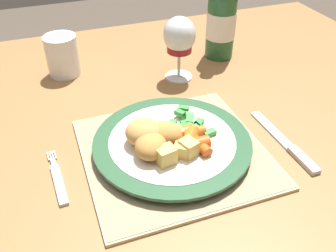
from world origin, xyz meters
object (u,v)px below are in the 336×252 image
(dinner_plate, at_px, (172,144))
(table_knife, at_px, (288,145))
(drinking_cup, at_px, (62,55))
(bottle, at_px, (222,15))
(wine_glass, at_px, (179,38))
(fork, at_px, (58,180))
(dining_table, at_px, (129,145))

(dinner_plate, bearing_deg, table_knife, -16.80)
(drinking_cup, bearing_deg, bottle, -5.64)
(wine_glass, xyz_separation_m, drinking_cup, (-0.25, 0.11, -0.05))
(fork, distance_m, table_knife, 0.40)
(dining_table, distance_m, drinking_cup, 0.26)
(fork, distance_m, wine_glass, 0.41)
(dining_table, bearing_deg, dinner_plate, -71.77)
(bottle, bearing_deg, table_knife, -96.68)
(fork, height_order, bottle, bottle)
(wine_glass, bearing_deg, drinking_cup, 156.27)
(dining_table, relative_size, fork, 11.09)
(dinner_plate, height_order, drinking_cup, drinking_cup)
(wine_glass, bearing_deg, table_knife, -72.89)
(fork, bearing_deg, table_knife, -7.47)
(fork, bearing_deg, dining_table, 44.54)
(fork, bearing_deg, drinking_cup, 80.57)
(bottle, bearing_deg, wine_glass, -152.81)
(dining_table, bearing_deg, table_knife, -39.33)
(table_knife, distance_m, wine_glass, 0.33)
(dining_table, relative_size, dinner_plate, 5.34)
(table_knife, relative_size, wine_glass, 1.31)
(fork, relative_size, bottle, 0.46)
(dining_table, relative_size, drinking_cup, 15.66)
(dinner_plate, relative_size, fork, 2.08)
(fork, relative_size, table_knife, 0.69)
(dinner_plate, height_order, wine_glass, wine_glass)
(table_knife, bearing_deg, wine_glass, 107.11)
(fork, xyz_separation_m, table_knife, (0.40, -0.05, 0.00))
(table_knife, height_order, bottle, bottle)
(table_knife, bearing_deg, bottle, 83.32)
(wine_glass, distance_m, bottle, 0.15)
(fork, distance_m, drinking_cup, 0.37)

